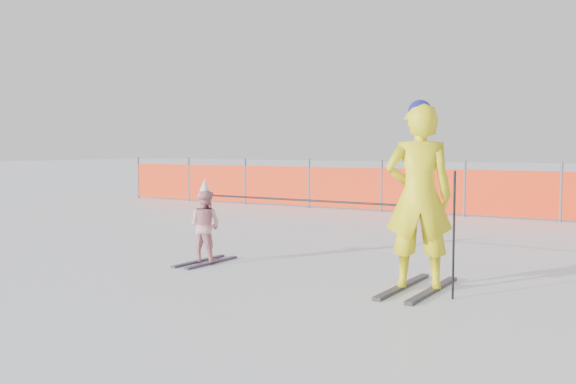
% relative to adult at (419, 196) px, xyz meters
% --- Properties ---
extents(ground, '(120.00, 120.00, 0.00)m').
position_rel_adult_xyz_m(ground, '(-1.69, -0.43, -1.03)').
color(ground, white).
rests_on(ground, ground).
extents(adult, '(0.84, 1.43, 2.05)m').
position_rel_adult_xyz_m(adult, '(0.00, 0.00, 0.00)').
color(adult, black).
rests_on(adult, ground).
extents(child, '(0.48, 1.04, 1.13)m').
position_rel_adult_xyz_m(child, '(-2.99, 0.06, -0.51)').
color(child, black).
rests_on(child, ground).
extents(ski_poles, '(3.33, 0.28, 1.31)m').
position_rel_adult_xyz_m(ski_poles, '(-0.87, -0.04, -0.20)').
color(ski_poles, black).
rests_on(ski_poles, ground).
extents(safety_fence, '(17.73, 0.06, 1.25)m').
position_rel_adult_xyz_m(safety_fence, '(-2.96, 7.60, -0.47)').
color(safety_fence, '#595960').
rests_on(safety_fence, ground).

